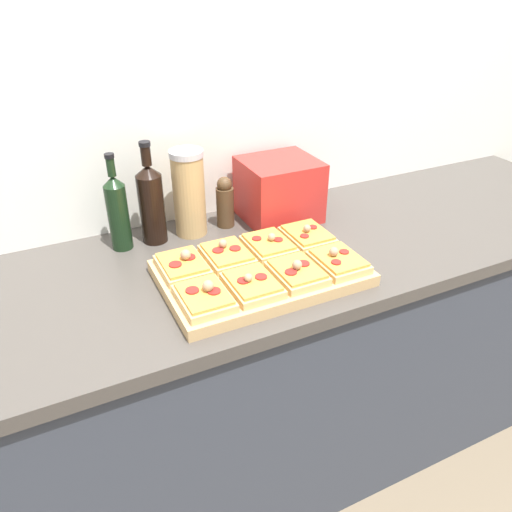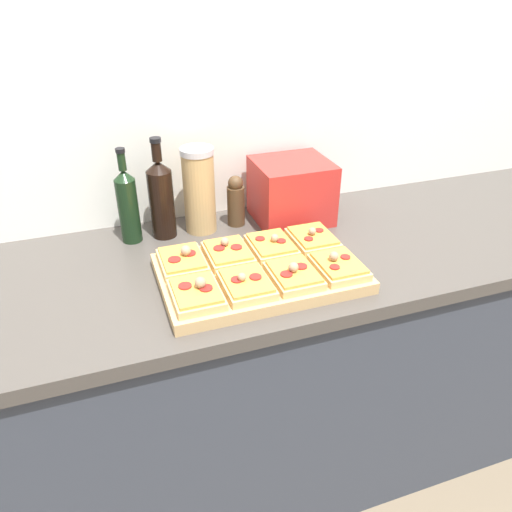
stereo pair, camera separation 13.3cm
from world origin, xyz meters
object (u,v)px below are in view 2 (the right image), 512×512
Objects in this scene: cutting_board at (260,273)px; toaster_oven at (292,191)px; olive_oil_bottle at (128,205)px; pepper_mill at (237,201)px; wine_bottle at (161,198)px; grain_jar_tall at (199,190)px.

toaster_oven is at bearing 54.74° from cutting_board.
pepper_mill is (0.33, 0.00, -0.04)m from olive_oil_bottle.
wine_bottle is 1.16× the size of grain_jar_tall.
pepper_mill reaches higher than cutting_board.
toaster_oven is at bearing -2.96° from wine_bottle.
olive_oil_bottle is at bearing 131.78° from cutting_board.
grain_jar_tall is 1.03× the size of toaster_oven.
olive_oil_bottle is 0.33m from pepper_mill.
cutting_board is 0.45m from olive_oil_bottle.
toaster_oven is at bearing -2.39° from olive_oil_bottle.
pepper_mill is (0.12, 0.00, -0.05)m from grain_jar_tall.
olive_oil_bottle is (-0.29, 0.33, 0.10)m from cutting_board.
wine_bottle reaches higher than toaster_oven.
wine_bottle is (-0.19, 0.33, 0.11)m from cutting_board.
cutting_board is at bearing -59.34° from wine_bottle.
toaster_oven is (0.18, -0.02, 0.02)m from pepper_mill.
wine_bottle is 1.19× the size of toaster_oven.
grain_jar_tall is at bearing 0.00° from wine_bottle.
grain_jar_tall is at bearing 103.49° from cutting_board.
cutting_board is at bearing -48.22° from olive_oil_bottle.
wine_bottle is at bearing -0.00° from olive_oil_bottle.
pepper_mill is at bearing 0.00° from olive_oil_bottle.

